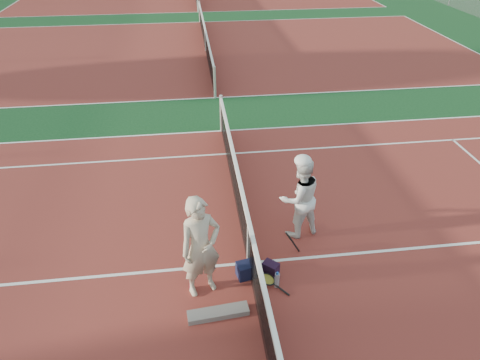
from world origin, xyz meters
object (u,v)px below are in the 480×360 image
object	(u,v)px
racket_black_held	(289,244)
sports_bag_navy	(247,270)
player_a	(201,247)
water_bottle	(277,280)
net_main	(249,242)
player_b	(300,198)
racket_spare	(268,280)
sports_bag_purple	(271,268)
racket_red	(193,273)

from	to	relation	value
racket_black_held	sports_bag_navy	bearing A→B (deg)	10.22
player_a	water_bottle	distance (m)	1.50
net_main	water_bottle	distance (m)	0.83
water_bottle	player_a	bearing A→B (deg)	175.01
water_bottle	sports_bag_navy	bearing A→B (deg)	145.94
player_b	racket_spare	distance (m)	1.73
net_main	sports_bag_navy	xyz separation A→B (m)	(-0.06, -0.31, -0.36)
racket_black_held	sports_bag_purple	world-z (taller)	racket_black_held
net_main	player_b	distance (m)	1.38
player_b	sports_bag_purple	bearing A→B (deg)	38.91
net_main	racket_spare	bearing A→B (deg)	-63.10
player_a	sports_bag_navy	size ratio (longest dim) A/B	5.11
player_a	sports_bag_navy	bearing A→B (deg)	-7.45
player_a	sports_bag_navy	xyz separation A→B (m)	(0.80, 0.21, -0.80)
racket_red	racket_black_held	world-z (taller)	racket_red
racket_red	racket_black_held	size ratio (longest dim) A/B	1.10
racket_red	racket_black_held	bearing A→B (deg)	-15.49
water_bottle	net_main	bearing A→B (deg)	123.34
net_main	player_a	bearing A→B (deg)	-149.09
racket_spare	racket_red	bearing A→B (deg)	42.46
player_b	player_a	bearing A→B (deg)	17.03
sports_bag_purple	racket_spare	bearing A→B (deg)	-112.27
racket_red	racket_black_held	distance (m)	1.89
sports_bag_navy	player_b	bearing A→B (deg)	42.71
player_b	racket_spare	world-z (taller)	player_b
sports_bag_purple	water_bottle	world-z (taller)	water_bottle
net_main	racket_black_held	world-z (taller)	net_main
racket_red	water_bottle	world-z (taller)	racket_red
player_a	player_b	size ratio (longest dim) A/B	1.10
net_main	racket_spare	world-z (taller)	net_main
racket_red	racket_spare	distance (m)	1.31
racket_black_held	racket_spare	world-z (taller)	racket_black_held
net_main	player_b	world-z (taller)	player_b
net_main	racket_red	bearing A→B (deg)	-157.19
net_main	sports_bag_navy	world-z (taller)	net_main
player_b	water_bottle	xyz separation A→B (m)	(-0.68, -1.39, -0.71)
racket_black_held	racket_spare	distance (m)	0.86
net_main	racket_spare	size ratio (longest dim) A/B	18.39
player_b	sports_bag_purple	xyz separation A→B (m)	(-0.73, -1.04, -0.75)
net_main	racket_black_held	xyz separation A→B (m)	(0.79, 0.13, -0.24)
net_main	player_a	xyz separation A→B (m)	(-0.86, -0.51, 0.44)
racket_spare	sports_bag_purple	distance (m)	0.27
net_main	racket_spare	distance (m)	0.74
player_b	sports_bag_navy	bearing A→B (deg)	26.63
racket_spare	water_bottle	xyz separation A→B (m)	(0.14, -0.10, 0.09)
racket_spare	sports_bag_navy	bearing A→B (deg)	13.01
racket_spare	racket_black_held	bearing A→B (deg)	-81.97
sports_bag_purple	water_bottle	bearing A→B (deg)	-82.67
water_bottle	sports_bag_purple	bearing A→B (deg)	97.33
player_a	water_bottle	xyz separation A→B (m)	(1.27, -0.11, -0.80)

